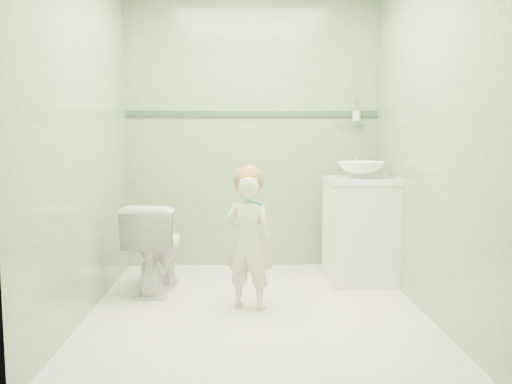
{
  "coord_description": "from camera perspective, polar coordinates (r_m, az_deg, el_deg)",
  "views": [
    {
      "loc": [
        -0.1,
        -3.43,
        1.17
      ],
      "look_at": [
        0.0,
        0.15,
        0.78
      ],
      "focal_mm": 37.21,
      "sensor_mm": 36.0,
      "label": 1
    }
  ],
  "objects": [
    {
      "name": "ground",
      "position": [
        3.62,
        0.07,
        -12.63
      ],
      "size": [
        2.5,
        2.5,
        0.0
      ],
      "primitive_type": "plane",
      "color": "beige",
      "rests_on": "ground"
    },
    {
      "name": "room_shell",
      "position": [
        3.43,
        0.07,
        6.73
      ],
      "size": [
        2.5,
        2.54,
        2.4
      ],
      "color": "gray",
      "rests_on": "ground"
    },
    {
      "name": "trim_stripe",
      "position": [
        4.67,
        -0.37,
        8.42
      ],
      "size": [
        2.2,
        0.02,
        0.05
      ],
      "primitive_type": "cube",
      "color": "#315539",
      "rests_on": "room_shell"
    },
    {
      "name": "vanity",
      "position": [
        4.3,
        11.08,
        -4.22
      ],
      "size": [
        0.52,
        0.5,
        0.8
      ],
      "primitive_type": "cube",
      "color": "white",
      "rests_on": "ground"
    },
    {
      "name": "counter",
      "position": [
        4.25,
        11.2,
        1.23
      ],
      "size": [
        0.54,
        0.52,
        0.04
      ],
      "primitive_type": "cube",
      "color": "white",
      "rests_on": "vanity"
    },
    {
      "name": "basin",
      "position": [
        4.24,
        11.22,
        2.36
      ],
      "size": [
        0.37,
        0.37,
        0.13
      ],
      "primitive_type": "imported",
      "color": "white",
      "rests_on": "counter"
    },
    {
      "name": "faucet",
      "position": [
        4.42,
        10.71,
        3.56
      ],
      "size": [
        0.03,
        0.13,
        0.18
      ],
      "color": "silver",
      "rests_on": "counter"
    },
    {
      "name": "cup_holder",
      "position": [
        4.72,
        10.66,
        8.02
      ],
      "size": [
        0.26,
        0.07,
        0.21
      ],
      "color": "silver",
      "rests_on": "room_shell"
    },
    {
      "name": "toilet",
      "position": [
        4.06,
        -10.68,
        -5.76
      ],
      "size": [
        0.43,
        0.69,
        0.67
      ],
      "primitive_type": "imported",
      "rotation": [
        0.0,
        0.0,
        3.05
      ],
      "color": "white",
      "rests_on": "ground"
    },
    {
      "name": "toddler",
      "position": [
        3.55,
        -0.78,
        -5.44
      ],
      "size": [
        0.38,
        0.31,
        0.9
      ],
      "primitive_type": "imported",
      "rotation": [
        0.0,
        0.0,
        2.82
      ],
      "color": "silver",
      "rests_on": "ground"
    },
    {
      "name": "hair_cap",
      "position": [
        3.52,
        -0.8,
        1.29
      ],
      "size": [
        0.2,
        0.2,
        0.2
      ],
      "primitive_type": "sphere",
      "color": "#A27138",
      "rests_on": "toddler"
    },
    {
      "name": "teal_toothbrush",
      "position": [
        3.37,
        -0.25,
        -1.0
      ],
      "size": [
        0.11,
        0.14,
        0.08
      ],
      "color": "#0D9481",
      "rests_on": "toddler"
    }
  ]
}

